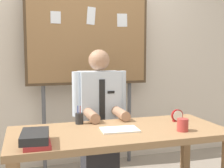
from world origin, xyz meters
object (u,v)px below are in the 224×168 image
desk (119,140)px  desk_clock (177,116)px  book_stack (36,138)px  coffee_mug (183,125)px  pen_holder (79,118)px  person (100,123)px  bulletin_board (88,39)px  open_notebook (120,130)px

desk → desk_clock: (0.59, 0.12, 0.14)m
book_stack → coffee_mug: (1.12, 0.02, 0.01)m
desk → pen_holder: bearing=133.2°
book_stack → pen_holder: size_ratio=1.97×
person → desk_clock: size_ratio=12.56×
desk_clock → book_stack: bearing=-165.6°
pen_holder → desk_clock: bearing=-11.0°
person → desk_clock: 0.79m
bulletin_board → pen_holder: bearing=-108.0°
coffee_mug → pen_holder: bearing=147.3°
desk_clock → pen_holder: (-0.86, 0.17, -0.00)m
desk → open_notebook: 0.10m
person → pen_holder: (-0.27, -0.33, 0.14)m
open_notebook → book_stack: bearing=-164.4°
person → pen_holder: bearing=-128.8°
book_stack → person: bearing=51.4°
bulletin_board → coffee_mug: bulletin_board is taller
desk → book_stack: bearing=-162.7°
desk → desk_clock: size_ratio=15.73×
bulletin_board → coffee_mug: bearing=-70.2°
coffee_mug → book_stack: bearing=-179.1°
person → bulletin_board: (0.00, 0.49, 0.86)m
desk → book_stack: book_stack is taller
bulletin_board → book_stack: (-0.65, -1.31, -0.73)m
desk_clock → desk: bearing=-168.8°
open_notebook → pen_holder: 0.41m
bulletin_board → book_stack: bulletin_board is taller
person → coffee_mug: person is taller
coffee_mug → bulletin_board: bearing=109.8°
open_notebook → coffee_mug: coffee_mug is taller
person → book_stack: size_ratio=4.39×
bulletin_board → coffee_mug: (0.47, -1.29, -0.73)m
coffee_mug → desk: bearing=158.2°
book_stack → coffee_mug: bearing=0.9°
person → book_stack: (-0.65, -0.82, 0.13)m
bulletin_board → pen_holder: (-0.27, -0.82, -0.73)m
bulletin_board → book_stack: 1.64m
person → open_notebook: person is taller
person → pen_holder: size_ratio=8.63×
book_stack → bulletin_board: bearing=63.5°
person → bulletin_board: 0.99m
book_stack → open_notebook: bearing=15.6°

